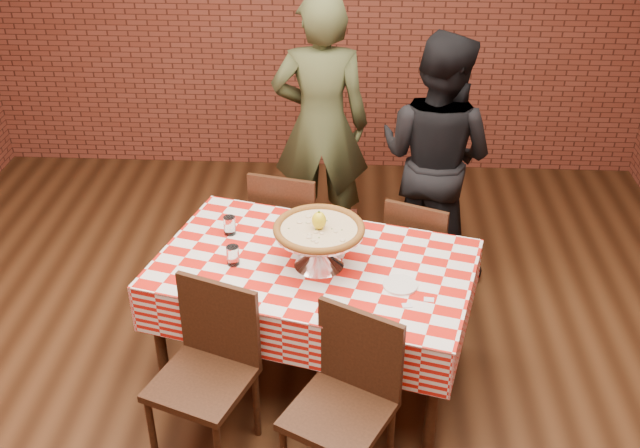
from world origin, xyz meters
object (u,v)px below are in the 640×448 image
(pizza, at_px, (319,230))
(water_glass_left, at_px, (233,255))
(chair_near_left, at_px, (201,381))
(diner_olive, at_px, (321,125))
(chair_far_left, at_px, (292,226))
(chair_near_right, at_px, (339,413))
(condiment_caddy, at_px, (348,223))
(chair_far_right, at_px, (421,254))
(water_glass_right, at_px, (230,225))
(diner_black, at_px, (435,158))
(pizza_stand, at_px, (319,248))
(table, at_px, (314,319))

(pizza, bearing_deg, water_glass_left, -177.81)
(chair_near_left, xyz_separation_m, diner_olive, (0.47, 2.06, 0.46))
(diner_olive, bearing_deg, pizza, 90.54)
(chair_near_left, distance_m, chair_far_left, 1.51)
(chair_near_right, xyz_separation_m, chair_far_left, (-0.35, 1.65, -0.00))
(chair_near_right, relative_size, chair_far_left, 1.01)
(condiment_caddy, height_order, chair_far_right, condiment_caddy)
(water_glass_left, distance_m, diner_olive, 1.53)
(water_glass_right, bearing_deg, water_glass_left, -77.86)
(water_glass_right, relative_size, chair_far_left, 0.12)
(pizza, xyz_separation_m, diner_black, (0.70, 1.15, -0.14))
(chair_near_left, height_order, chair_far_left, chair_near_left)
(water_glass_right, distance_m, diner_olive, 1.26)
(pizza_stand, bearing_deg, chair_far_left, 104.19)
(chair_near_left, bearing_deg, pizza_stand, 68.85)
(table, distance_m, pizza_stand, 0.49)
(chair_far_left, relative_size, chair_far_right, 1.06)
(diner_black, bearing_deg, chair_near_left, 87.39)
(pizza_stand, height_order, chair_far_left, pizza_stand)
(water_glass_left, height_order, diner_olive, diner_olive)
(chair_near_right, relative_size, chair_far_right, 1.07)
(chair_near_right, bearing_deg, pizza_stand, 127.14)
(pizza, relative_size, chair_far_left, 0.52)
(chair_far_left, bearing_deg, pizza, 117.42)
(table, distance_m, pizza, 0.60)
(diner_olive, bearing_deg, condiment_caddy, 98.49)
(table, relative_size, chair_far_right, 1.91)
(pizza, relative_size, chair_near_left, 0.52)
(water_glass_right, height_order, chair_near_left, chair_near_left)
(table, relative_size, diner_black, 0.98)
(chair_far_left, distance_m, diner_olive, 0.76)
(condiment_caddy, bearing_deg, pizza_stand, -118.92)
(pizza, xyz_separation_m, diner_olive, (-0.07, 1.46, -0.06))
(pizza, height_order, water_glass_left, pizza)
(table, bearing_deg, diner_olive, 91.52)
(water_glass_left, height_order, condiment_caddy, condiment_caddy)
(water_glass_left, distance_m, chair_near_right, 1.02)
(pizza_stand, bearing_deg, condiment_caddy, 65.34)
(pizza, xyz_separation_m, water_glass_right, (-0.52, 0.28, -0.16))
(pizza_stand, height_order, chair_near_left, pizza_stand)
(diner_black, bearing_deg, chair_far_left, 49.53)
(chair_near_right, bearing_deg, water_glass_right, 149.07)
(water_glass_left, xyz_separation_m, chair_near_right, (0.58, -0.75, -0.35))
(diner_olive, relative_size, diner_black, 1.09)
(water_glass_right, xyz_separation_m, diner_black, (1.22, 0.87, 0.03))
(chair_near_left, relative_size, chair_near_right, 1.00)
(chair_near_left, xyz_separation_m, diner_black, (1.24, 1.75, 0.38))
(pizza, distance_m, water_glass_left, 0.48)
(diner_black, bearing_deg, table, 90.09)
(pizza, relative_size, water_glass_right, 4.46)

